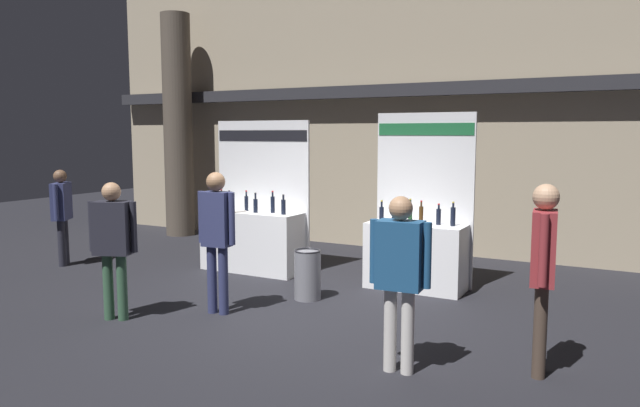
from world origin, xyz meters
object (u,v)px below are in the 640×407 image
Objects in this scene: exhibitor_booth_0 at (254,234)px; visitor_0 at (62,208)px; visitor_5 at (113,237)px; exhibitor_booth_1 at (417,247)px; trash_bin at (308,275)px; visitor_4 at (543,262)px; visitor_6 at (217,230)px; visitor_2 at (400,267)px.

visitor_0 is at bearing -158.48° from exhibitor_booth_0.
exhibitor_booth_0 is at bearing 78.61° from visitor_0.
visitor_0 is 3.64m from visitor_5.
trash_bin is (-1.14, -1.27, -0.28)m from exhibitor_booth_1.
visitor_4 is 3.92m from visitor_6.
exhibitor_booth_0 is at bearing -42.30° from visitor_2.
visitor_4 is at bearing -50.12° from exhibitor_booth_1.
visitor_0 is at bearing 75.53° from visitor_4.
visitor_4 reaches higher than trash_bin.
visitor_2 is (3.69, -2.92, 0.41)m from exhibitor_booth_0.
visitor_6 is (-2.71, 0.69, 0.04)m from visitor_2.
visitor_4 is at bearing 172.78° from visitor_6.
trash_bin is 1.50m from visitor_6.
exhibitor_booth_1 is 1.42× the size of visitor_4.
visitor_0 is 0.92× the size of visitor_6.
visitor_4 is 1.01× the size of visitor_6.
visitor_0 reaches higher than trash_bin.
exhibitor_booth_0 is 3.61× the size of trash_bin.
visitor_6 is at bearing 43.70° from visitor_0.
visitor_6 is (-1.82, -2.39, 0.45)m from exhibitor_booth_1.
trash_bin is at bearing -33.59° from exhibitor_booth_0.
visitor_6 is at bearing -127.30° from exhibitor_booth_1.
visitor_5 is (-2.78, -3.19, 0.41)m from exhibitor_booth_1.
visitor_0 is (-5.95, -1.41, 0.38)m from exhibitor_booth_1.
trash_bin is 0.41× the size of visitor_5.
exhibitor_booth_0 reaches higher than visitor_5.
visitor_2 is at bearing 160.45° from visitor_5.
exhibitor_booth_1 is 1.52× the size of visitor_5.
visitor_6 is (0.95, 0.80, 0.04)m from visitor_5.
trash_bin is 0.38× the size of visitor_6.
visitor_4 is 4.92m from visitor_5.
visitor_5 is at bearing -2.24° from visitor_2.
visitor_2 reaches higher than trash_bin.
visitor_5 is (-1.63, -1.93, 0.69)m from trash_bin.
visitor_2 is 0.93× the size of visitor_4.
trash_bin is (1.66, -1.10, -0.27)m from exhibitor_booth_0.
visitor_6 is (4.13, -0.98, 0.07)m from visitor_0.
visitor_6 is (-0.68, -1.13, 0.73)m from trash_bin.
visitor_2 is at bearing 43.33° from visitor_0.
exhibitor_booth_0 is 5.44m from visitor_4.
exhibitor_booth_1 reaches higher than visitor_0.
visitor_0 is at bearing -178.30° from trash_bin.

